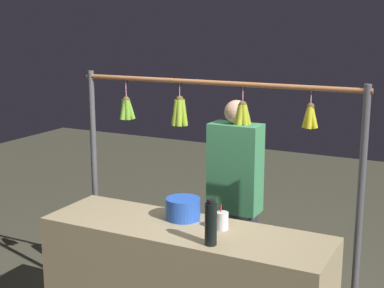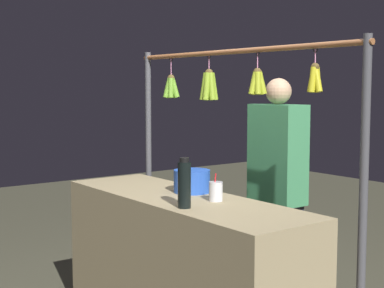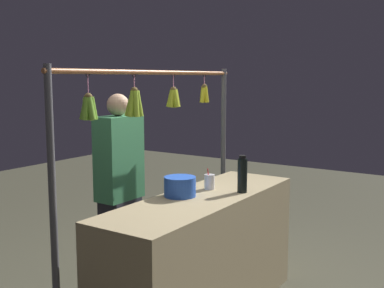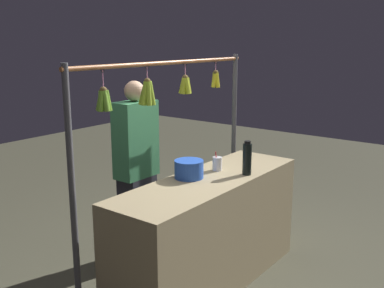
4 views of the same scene
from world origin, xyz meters
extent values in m
plane|color=#454434|center=(0.00, 0.00, 0.00)|extent=(12.00, 12.00, 0.00)
cube|color=tan|center=(0.00, 0.00, 0.44)|extent=(1.84, 0.56, 0.89)
cylinder|color=#4C4C51|center=(-0.98, -0.40, 0.89)|extent=(0.04, 0.04, 1.79)
cylinder|color=#4C4C51|center=(0.98, -0.40, 0.89)|extent=(0.04, 0.04, 1.79)
cylinder|color=#9E6038|center=(0.00, -0.40, 1.75)|extent=(2.02, 0.03, 0.03)
torus|color=black|center=(-0.65, -0.40, 1.73)|extent=(0.04, 0.01, 0.04)
cylinder|color=pink|center=(-0.65, -0.40, 1.68)|extent=(0.01, 0.01, 0.09)
sphere|color=brown|center=(-0.65, -0.40, 1.64)|extent=(0.05, 0.05, 0.05)
cylinder|color=gold|center=(-0.64, -0.40, 1.57)|extent=(0.07, 0.04, 0.14)
cylinder|color=gold|center=(-0.65, -0.38, 1.57)|extent=(0.04, 0.05, 0.14)
cylinder|color=gold|center=(-0.67, -0.39, 1.57)|extent=(0.07, 0.04, 0.14)
cylinder|color=gold|center=(-0.65, -0.41, 1.57)|extent=(0.04, 0.05, 0.14)
torus|color=black|center=(-0.21, -0.40, 1.73)|extent=(0.04, 0.01, 0.04)
cylinder|color=pink|center=(-0.21, -0.40, 1.67)|extent=(0.01, 0.01, 0.11)
sphere|color=brown|center=(-0.21, -0.40, 1.62)|extent=(0.05, 0.05, 0.05)
cylinder|color=#A5B426|center=(-0.19, -0.40, 1.55)|extent=(0.06, 0.04, 0.14)
cylinder|color=#A5B426|center=(-0.21, -0.37, 1.55)|extent=(0.04, 0.07, 0.14)
cylinder|color=#A5B426|center=(-0.23, -0.38, 1.55)|extent=(0.06, 0.05, 0.14)
cylinder|color=#A5B426|center=(-0.23, -0.41, 1.55)|extent=(0.07, 0.06, 0.14)
cylinder|color=#A5B426|center=(-0.21, -0.42, 1.55)|extent=(0.05, 0.07, 0.14)
torus|color=black|center=(0.25, -0.40, 1.73)|extent=(0.04, 0.01, 0.04)
cylinder|color=pink|center=(0.25, -0.40, 1.68)|extent=(0.01, 0.01, 0.11)
sphere|color=brown|center=(0.25, -0.40, 1.62)|extent=(0.05, 0.05, 0.05)
cylinder|color=#87AA29|center=(0.27, -0.40, 1.53)|extent=(0.08, 0.04, 0.18)
cylinder|color=#87AA29|center=(0.26, -0.37, 1.53)|extent=(0.05, 0.06, 0.18)
cylinder|color=#87AA29|center=(0.23, -0.37, 1.53)|extent=(0.05, 0.07, 0.18)
cylinder|color=#87AA29|center=(0.22, -0.39, 1.53)|extent=(0.07, 0.04, 0.18)
cylinder|color=#87AA29|center=(0.23, -0.42, 1.53)|extent=(0.05, 0.06, 0.18)
cylinder|color=#87AA29|center=(0.26, -0.42, 1.53)|extent=(0.06, 0.08, 0.19)
torus|color=black|center=(0.68, -0.40, 1.73)|extent=(0.04, 0.01, 0.04)
cylinder|color=pink|center=(0.68, -0.40, 1.66)|extent=(0.01, 0.01, 0.14)
sphere|color=brown|center=(0.68, -0.40, 1.59)|extent=(0.05, 0.05, 0.05)
cylinder|color=#69A02C|center=(0.70, -0.40, 1.52)|extent=(0.06, 0.04, 0.14)
cylinder|color=#69A02C|center=(0.68, -0.37, 1.52)|extent=(0.05, 0.07, 0.15)
cylinder|color=#69A02C|center=(0.66, -0.38, 1.52)|extent=(0.06, 0.05, 0.15)
cylinder|color=#69A02C|center=(0.66, -0.41, 1.52)|extent=(0.07, 0.06, 0.15)
cylinder|color=#69A02C|center=(0.69, -0.42, 1.52)|extent=(0.05, 0.07, 0.15)
cylinder|color=black|center=(-0.26, 0.18, 1.01)|extent=(0.07, 0.07, 0.25)
cylinder|color=black|center=(-0.26, 0.18, 1.15)|extent=(0.05, 0.05, 0.02)
cylinder|color=blue|center=(0.08, -0.13, 0.96)|extent=(0.22, 0.22, 0.14)
cylinder|color=silver|center=(-0.22, -0.07, 0.94)|extent=(0.08, 0.08, 0.11)
cylinder|color=red|center=(-0.21, -0.07, 0.96)|extent=(0.01, 0.03, 0.16)
cube|color=#2D2D38|center=(-0.01, -0.78, 0.38)|extent=(0.30, 0.20, 0.76)
cube|color=#3F8C59|center=(-0.01, -0.78, 1.09)|extent=(0.38, 0.20, 0.66)
sphere|color=tan|center=(-0.01, -0.78, 1.50)|extent=(0.17, 0.17, 0.17)
camera|label=1|loc=(-1.55, 2.93, 2.14)|focal=52.70mm
camera|label=2|loc=(-2.73, 1.99, 1.53)|focal=54.32mm
camera|label=3|loc=(2.79, 1.77, 1.71)|focal=45.10mm
camera|label=4|loc=(2.75, 1.92, 1.93)|focal=42.74mm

